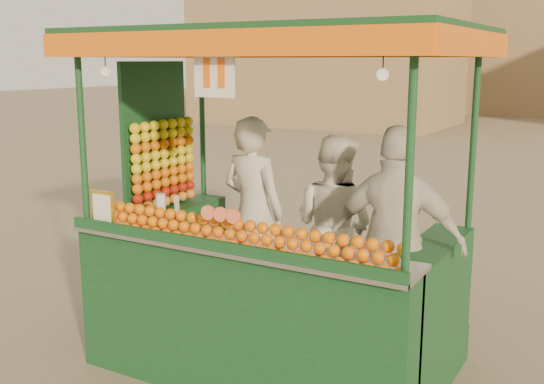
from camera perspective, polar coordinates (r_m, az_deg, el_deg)
The scene contains 6 objects.
ground at distance 5.81m, azimuth 0.56°, elevation -14.74°, with size 90.00×90.00×0.00m, color #766854.
building_left at distance 27.12m, azimuth 4.93°, elevation 12.46°, with size 10.00×6.00×6.00m, color #8B724F.
juice_cart at distance 5.39m, azimuth -0.89°, elevation -6.35°, with size 3.10×2.01×2.82m.
vendor_left at distance 5.88m, azimuth -1.66°, elevation -1.85°, with size 0.69×0.49×1.76m.
vendor_middle at distance 5.73m, azimuth 5.48°, elevation -3.00°, with size 0.88×0.74×1.62m.
vendor_right at distance 4.98m, azimuth 10.92°, elevation -4.44°, with size 1.09×0.54×1.78m.
Camera 1 is at (2.56, -4.53, 2.58)m, focal length 42.57 mm.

